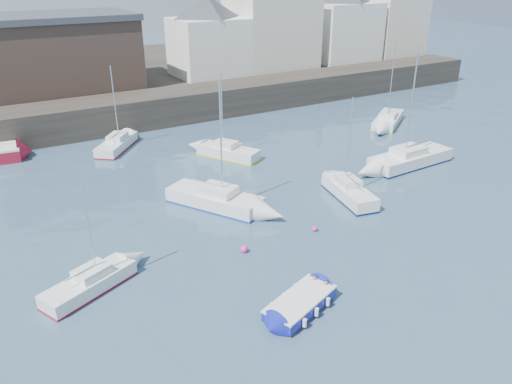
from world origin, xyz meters
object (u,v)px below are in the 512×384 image
sailboat_a (90,283)px  sailboat_c (349,191)px  sailboat_d (410,158)px  sailboat_h (117,144)px  buoy_mid (315,231)px  sailboat_g (388,120)px  sailboat_f (228,152)px  buoy_far (232,191)px  buoy_near (244,252)px  blue_dinghy (300,304)px  sailboat_b (215,199)px

sailboat_a → sailboat_c: bearing=5.7°
sailboat_d → sailboat_h: bearing=140.4°
buoy_mid → sailboat_c: bearing=27.9°
buoy_mid → sailboat_h: bearing=106.1°
sailboat_c → sailboat_g: 19.17m
sailboat_g → sailboat_h: bearing=165.7°
sailboat_f → buoy_far: 7.04m
buoy_near → buoy_far: buoy_near is taller
blue_dinghy → sailboat_h: (-0.79, 26.88, 0.06)m
blue_dinghy → buoy_mid: (5.26, 5.89, -0.41)m
sailboat_h → sailboat_f: bearing=-42.5°
sailboat_d → sailboat_h: 25.11m
sailboat_d → buoy_near: 18.88m
sailboat_b → sailboat_d: bearing=-4.1°
sailboat_b → sailboat_h: size_ratio=1.20×
sailboat_d → buoy_near: bearing=-164.9°
blue_dinghy → sailboat_g: sailboat_g is taller
sailboat_c → sailboat_h: bearing=120.6°
sailboat_c → buoy_far: (-6.47, 5.23, -0.54)m
sailboat_h → sailboat_a: bearing=-109.9°
buoy_near → buoy_far: size_ratio=1.09×
sailboat_a → sailboat_c: sailboat_c is taller
sailboat_g → sailboat_d: bearing=-125.6°
sailboat_b → buoy_mid: (3.73, -6.18, -0.56)m
buoy_near → buoy_far: bearing=66.8°
sailboat_d → sailboat_h: (-19.33, 16.02, -0.11)m
sailboat_f → buoy_near: bearing=-114.3°
sailboat_f → sailboat_a: bearing=-137.9°
sailboat_h → buoy_near: bearing=-87.0°
sailboat_g → buoy_near: sailboat_g is taller
blue_dinghy → sailboat_a: (-8.10, 6.66, 0.04)m
sailboat_g → sailboat_h: (-26.04, 6.64, -0.00)m
sailboat_d → sailboat_f: sailboat_d is taller
sailboat_b → buoy_far: (2.12, 1.63, -0.56)m
sailboat_f → buoy_mid: size_ratio=20.55×
sailboat_b → sailboat_h: 14.99m
sailboat_c → sailboat_b: bearing=157.3°
sailboat_c → buoy_mid: bearing=-152.1°
sailboat_b → buoy_far: bearing=37.6°
sailboat_a → buoy_near: bearing=-4.9°
sailboat_c → sailboat_h: (-10.91, 18.41, -0.07)m
sailboat_b → sailboat_a: bearing=-150.7°
sailboat_d → buoy_near: (-18.22, -4.92, -0.58)m
sailboat_d → sailboat_f: (-11.85, 9.16, -0.08)m
sailboat_f → sailboat_h: 10.15m
sailboat_d → buoy_far: size_ratio=24.10×
sailboat_h → buoy_far: size_ratio=18.06×
sailboat_b → buoy_near: (-1.21, -6.12, -0.56)m
buoy_far → sailboat_a: bearing=-149.1°
sailboat_d → sailboat_f: size_ratio=1.35×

